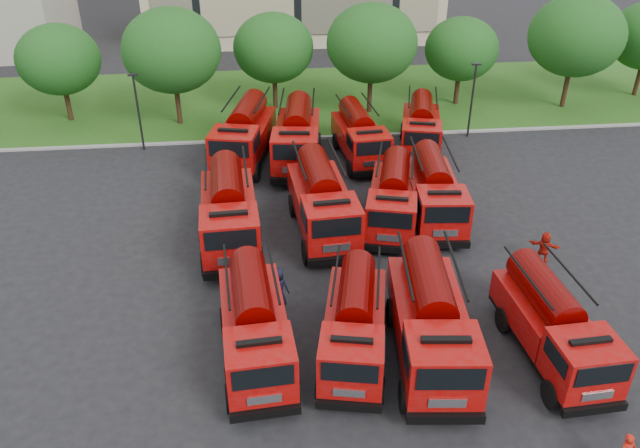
{
  "coord_description": "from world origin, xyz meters",
  "views": [
    {
      "loc": [
        -2.37,
        -21.84,
        16.71
      ],
      "look_at": [
        0.26,
        3.29,
        1.8
      ],
      "focal_mm": 35.0,
      "sensor_mm": 36.0,
      "label": 1
    }
  ],
  "objects_px": {
    "firefighter_2": "(565,350)",
    "fire_truck_3": "(553,324)",
    "fire_truck_6": "(393,197)",
    "firefighter_5": "(541,261)",
    "firefighter_3": "(558,405)",
    "firefighter_4": "(279,304)",
    "fire_truck_7": "(434,192)",
    "fire_truck_5": "(322,201)",
    "fire_truck_8": "(244,134)",
    "fire_truck_11": "(421,127)",
    "fire_truck_1": "(354,324)",
    "fire_truck_2": "(431,321)",
    "fire_truck_4": "(229,211)",
    "fire_truck_0": "(255,325)",
    "fire_truck_9": "(297,136)",
    "fire_truck_10": "(360,135)"
  },
  "relations": [
    {
      "from": "fire_truck_3",
      "to": "fire_truck_7",
      "type": "xyz_separation_m",
      "value": [
        -1.71,
        10.85,
        0.1
      ]
    },
    {
      "from": "firefighter_5",
      "to": "fire_truck_11",
      "type": "bearing_deg",
      "value": -49.63
    },
    {
      "from": "fire_truck_10",
      "to": "fire_truck_8",
      "type": "bearing_deg",
      "value": 171.88
    },
    {
      "from": "fire_truck_3",
      "to": "firefighter_3",
      "type": "bearing_deg",
      "value": -106.67
    },
    {
      "from": "fire_truck_2",
      "to": "fire_truck_5",
      "type": "xyz_separation_m",
      "value": [
        -3.06,
        9.76,
        0.03
      ]
    },
    {
      "from": "fire_truck_1",
      "to": "fire_truck_2",
      "type": "bearing_deg",
      "value": 3.8
    },
    {
      "from": "fire_truck_9",
      "to": "fire_truck_10",
      "type": "xyz_separation_m",
      "value": [
        3.99,
        0.29,
        -0.21
      ]
    },
    {
      "from": "firefighter_2",
      "to": "fire_truck_3",
      "type": "bearing_deg",
      "value": 109.01
    },
    {
      "from": "fire_truck_6",
      "to": "firefighter_2",
      "type": "relative_size",
      "value": 3.89
    },
    {
      "from": "fire_truck_5",
      "to": "firefighter_5",
      "type": "bearing_deg",
      "value": -24.96
    },
    {
      "from": "fire_truck_3",
      "to": "fire_truck_11",
      "type": "distance_m",
      "value": 19.85
    },
    {
      "from": "fire_truck_1",
      "to": "fire_truck_8",
      "type": "height_order",
      "value": "fire_truck_8"
    },
    {
      "from": "fire_truck_6",
      "to": "fire_truck_9",
      "type": "xyz_separation_m",
      "value": [
        -4.39,
        8.09,
        0.21
      ]
    },
    {
      "from": "fire_truck_11",
      "to": "firefighter_4",
      "type": "relative_size",
      "value": 4.0
    },
    {
      "from": "fire_truck_5",
      "to": "firefighter_4",
      "type": "height_order",
      "value": "fire_truck_5"
    },
    {
      "from": "fire_truck_1",
      "to": "fire_truck_0",
      "type": "bearing_deg",
      "value": -171.32
    },
    {
      "from": "fire_truck_3",
      "to": "fire_truck_8",
      "type": "distance_m",
      "value": 22.57
    },
    {
      "from": "fire_truck_3",
      "to": "firefighter_2",
      "type": "relative_size",
      "value": 3.64
    },
    {
      "from": "fire_truck_0",
      "to": "firefighter_4",
      "type": "height_order",
      "value": "fire_truck_0"
    },
    {
      "from": "fire_truck_6",
      "to": "firefighter_5",
      "type": "height_order",
      "value": "fire_truck_6"
    },
    {
      "from": "fire_truck_5",
      "to": "fire_truck_11",
      "type": "distance_m",
      "value": 12.19
    },
    {
      "from": "fire_truck_1",
      "to": "fire_truck_5",
      "type": "height_order",
      "value": "fire_truck_5"
    },
    {
      "from": "fire_truck_0",
      "to": "firefighter_4",
      "type": "distance_m",
      "value": 3.72
    },
    {
      "from": "fire_truck_4",
      "to": "fire_truck_5",
      "type": "bearing_deg",
      "value": 3.76
    },
    {
      "from": "fire_truck_3",
      "to": "fire_truck_9",
      "type": "height_order",
      "value": "fire_truck_9"
    },
    {
      "from": "fire_truck_2",
      "to": "firefighter_5",
      "type": "distance_m",
      "value": 9.37
    },
    {
      "from": "firefighter_3",
      "to": "fire_truck_6",
      "type": "bearing_deg",
      "value": -102.59
    },
    {
      "from": "fire_truck_4",
      "to": "fire_truck_6",
      "type": "relative_size",
      "value": 1.08
    },
    {
      "from": "fire_truck_11",
      "to": "fire_truck_1",
      "type": "bearing_deg",
      "value": -97.11
    },
    {
      "from": "fire_truck_9",
      "to": "firefighter_4",
      "type": "bearing_deg",
      "value": -90.48
    },
    {
      "from": "fire_truck_3",
      "to": "fire_truck_5",
      "type": "xyz_separation_m",
      "value": [
        -7.66,
        10.23,
        0.22
      ]
    },
    {
      "from": "firefighter_3",
      "to": "fire_truck_3",
      "type": "bearing_deg",
      "value": -130.55
    },
    {
      "from": "fire_truck_0",
      "to": "fire_truck_7",
      "type": "distance_m",
      "value": 13.61
    },
    {
      "from": "fire_truck_4",
      "to": "fire_truck_10",
      "type": "relative_size",
      "value": 1.11
    },
    {
      "from": "firefighter_3",
      "to": "firefighter_4",
      "type": "height_order",
      "value": "firefighter_4"
    },
    {
      "from": "fire_truck_8",
      "to": "fire_truck_10",
      "type": "height_order",
      "value": "fire_truck_8"
    },
    {
      "from": "fire_truck_1",
      "to": "fire_truck_11",
      "type": "bearing_deg",
      "value": 80.86
    },
    {
      "from": "fire_truck_3",
      "to": "fire_truck_7",
      "type": "relative_size",
      "value": 0.93
    },
    {
      "from": "fire_truck_3",
      "to": "fire_truck_5",
      "type": "height_order",
      "value": "fire_truck_5"
    },
    {
      "from": "fire_truck_4",
      "to": "fire_truck_5",
      "type": "distance_m",
      "value": 4.69
    },
    {
      "from": "fire_truck_8",
      "to": "firefighter_4",
      "type": "distance_m",
      "value": 15.27
    },
    {
      "from": "fire_truck_0",
      "to": "firefighter_5",
      "type": "height_order",
      "value": "fire_truck_0"
    },
    {
      "from": "fire_truck_7",
      "to": "firefighter_5",
      "type": "distance_m",
      "value": 6.39
    },
    {
      "from": "fire_truck_4",
      "to": "fire_truck_1",
      "type": "bearing_deg",
      "value": -63.99
    },
    {
      "from": "fire_truck_1",
      "to": "fire_truck_9",
      "type": "xyz_separation_m",
      "value": [
        -0.89,
        17.77,
        0.31
      ]
    },
    {
      "from": "fire_truck_9",
      "to": "firefighter_5",
      "type": "relative_size",
      "value": 5.17
    },
    {
      "from": "fire_truck_3",
      "to": "firefighter_2",
      "type": "height_order",
      "value": "fire_truck_3"
    },
    {
      "from": "fire_truck_1",
      "to": "firefighter_5",
      "type": "distance_m",
      "value": 11.45
    },
    {
      "from": "fire_truck_0",
      "to": "fire_truck_11",
      "type": "bearing_deg",
      "value": 55.38
    },
    {
      "from": "fire_truck_6",
      "to": "fire_truck_7",
      "type": "distance_m",
      "value": 2.25
    }
  ]
}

